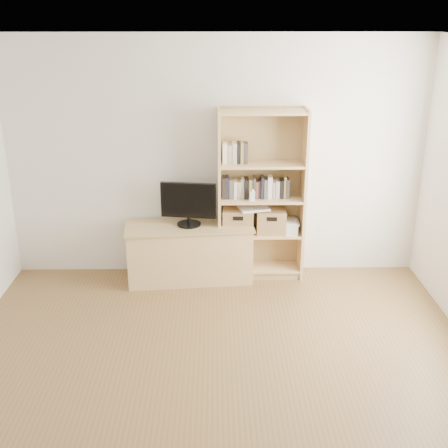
{
  "coord_description": "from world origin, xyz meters",
  "views": [
    {
      "loc": [
        -0.0,
        -3.4,
        2.8
      ],
      "look_at": [
        0.08,
        1.9,
        0.78
      ],
      "focal_mm": 45.0,
      "sensor_mm": 36.0,
      "label": 1
    }
  ],
  "objects_px": {
    "baby_monitor": "(252,196)",
    "tv_stand": "(190,253)",
    "basket_left": "(238,221)",
    "television": "(189,204)",
    "basket_right": "(271,221)",
    "laptop": "(254,208)",
    "bookshelf": "(261,196)"
  },
  "relations": [
    {
      "from": "basket_left",
      "to": "tv_stand",
      "type": "bearing_deg",
      "value": -169.72
    },
    {
      "from": "tv_stand",
      "to": "basket_left",
      "type": "distance_m",
      "value": 0.64
    },
    {
      "from": "tv_stand",
      "to": "basket_right",
      "type": "relative_size",
      "value": 4.25
    },
    {
      "from": "baby_monitor",
      "to": "laptop",
      "type": "height_order",
      "value": "baby_monitor"
    },
    {
      "from": "baby_monitor",
      "to": "laptop",
      "type": "bearing_deg",
      "value": 74.78
    },
    {
      "from": "bookshelf",
      "to": "basket_left",
      "type": "height_order",
      "value": "bookshelf"
    },
    {
      "from": "baby_monitor",
      "to": "basket_left",
      "type": "bearing_deg",
      "value": 146.67
    },
    {
      "from": "basket_left",
      "to": "baby_monitor",
      "type": "bearing_deg",
      "value": -32.0
    },
    {
      "from": "bookshelf",
      "to": "television",
      "type": "xyz_separation_m",
      "value": [
        -0.78,
        -0.08,
        -0.06
      ]
    },
    {
      "from": "basket_right",
      "to": "baby_monitor",
      "type": "bearing_deg",
      "value": -153.14
    },
    {
      "from": "tv_stand",
      "to": "laptop",
      "type": "distance_m",
      "value": 0.86
    },
    {
      "from": "television",
      "to": "tv_stand",
      "type": "bearing_deg",
      "value": 0.0
    },
    {
      "from": "bookshelf",
      "to": "laptop",
      "type": "distance_m",
      "value": 0.16
    },
    {
      "from": "tv_stand",
      "to": "television",
      "type": "xyz_separation_m",
      "value": [
        0.0,
        0.0,
        0.57
      ]
    },
    {
      "from": "basket_left",
      "to": "laptop",
      "type": "xyz_separation_m",
      "value": [
        0.17,
        -0.02,
        0.15
      ]
    },
    {
      "from": "basket_right",
      "to": "television",
      "type": "bearing_deg",
      "value": -172.64
    },
    {
      "from": "baby_monitor",
      "to": "basket_left",
      "type": "height_order",
      "value": "baby_monitor"
    },
    {
      "from": "tv_stand",
      "to": "basket_right",
      "type": "distance_m",
      "value": 0.96
    },
    {
      "from": "tv_stand",
      "to": "basket_left",
      "type": "xyz_separation_m",
      "value": [
        0.53,
        0.08,
        0.35
      ]
    },
    {
      "from": "tv_stand",
      "to": "television",
      "type": "bearing_deg",
      "value": 0.0
    },
    {
      "from": "tv_stand",
      "to": "baby_monitor",
      "type": "bearing_deg",
      "value": -6.97
    },
    {
      "from": "basket_left",
      "to": "bookshelf",
      "type": "bearing_deg",
      "value": 3.35
    },
    {
      "from": "television",
      "to": "laptop",
      "type": "relative_size",
      "value": 1.9
    },
    {
      "from": "bookshelf",
      "to": "basket_right",
      "type": "distance_m",
      "value": 0.31
    },
    {
      "from": "baby_monitor",
      "to": "tv_stand",
      "type": "bearing_deg",
      "value": 178.91
    },
    {
      "from": "basket_right",
      "to": "laptop",
      "type": "distance_m",
      "value": 0.25
    },
    {
      "from": "laptop",
      "to": "television",
      "type": "bearing_deg",
      "value": 170.61
    },
    {
      "from": "television",
      "to": "baby_monitor",
      "type": "height_order",
      "value": "television"
    },
    {
      "from": "tv_stand",
      "to": "bookshelf",
      "type": "bearing_deg",
      "value": 0.89
    },
    {
      "from": "baby_monitor",
      "to": "basket_left",
      "type": "relative_size",
      "value": 0.32
    },
    {
      "from": "television",
      "to": "basket_left",
      "type": "relative_size",
      "value": 1.8
    },
    {
      "from": "tv_stand",
      "to": "bookshelf",
      "type": "xyz_separation_m",
      "value": [
        0.78,
        0.08,
        0.63
      ]
    }
  ]
}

